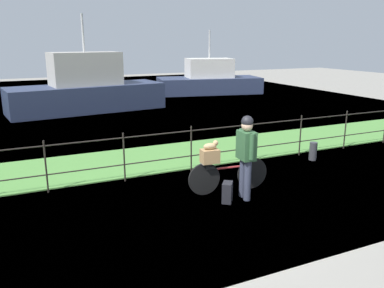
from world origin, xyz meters
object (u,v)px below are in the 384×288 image
at_px(backpack_on_paving, 227,192).
at_px(moored_boat_far, 209,81).
at_px(terrier_dog, 211,146).
at_px(moored_boat_mid, 87,90).
at_px(bicycle_main, 228,175).
at_px(wooden_crate, 210,156).
at_px(mooring_bollard, 313,151).
at_px(cyclist_person, 246,150).

relative_size(backpack_on_paving, moored_boat_far, 0.06).
relative_size(terrier_dog, moored_boat_mid, 0.05).
xyz_separation_m(terrier_dog, moored_boat_mid, (-0.48, 11.06, -0.10)).
xyz_separation_m(bicycle_main, terrier_dog, (-0.38, 0.03, 0.67)).
height_order(wooden_crate, terrier_dog, terrier_dog).
bearing_deg(moored_boat_mid, mooring_bollard, -68.30).
bearing_deg(wooden_crate, moored_boat_far, 62.88).
bearing_deg(cyclist_person, bicycle_main, 105.41).
xyz_separation_m(wooden_crate, cyclist_person, (0.53, -0.50, 0.19)).
bearing_deg(wooden_crate, mooring_bollard, 15.10).
height_order(terrier_dog, backpack_on_paving, terrier_dog).
xyz_separation_m(wooden_crate, backpack_on_paving, (0.12, -0.52, -0.61)).
distance_m(wooden_crate, cyclist_person, 0.76).
relative_size(bicycle_main, moored_boat_far, 0.28).
distance_m(bicycle_main, terrier_dog, 0.77).
xyz_separation_m(cyclist_person, moored_boat_mid, (-0.99, 11.56, -0.07)).
height_order(terrier_dog, moored_boat_mid, moored_boat_mid).
relative_size(wooden_crate, backpack_on_paving, 0.89).
relative_size(bicycle_main, wooden_crate, 4.96).
bearing_deg(moored_boat_mid, backpack_on_paving, -87.14).
bearing_deg(terrier_dog, wooden_crate, 174.80).
bearing_deg(wooden_crate, bicycle_main, -5.20).
height_order(cyclist_person, mooring_bollard, cyclist_person).
bearing_deg(terrier_dog, cyclist_person, -44.41).
bearing_deg(bicycle_main, mooring_bollard, 17.55).
relative_size(wooden_crate, moored_boat_far, 0.06).
bearing_deg(bicycle_main, cyclist_person, -74.59).
height_order(bicycle_main, cyclist_person, cyclist_person).
height_order(moored_boat_mid, moored_boat_far, moored_boat_mid).
height_order(backpack_on_paving, moored_boat_far, moored_boat_far).
relative_size(terrier_dog, moored_boat_far, 0.05).
relative_size(mooring_bollard, moored_boat_mid, 0.07).
xyz_separation_m(bicycle_main, cyclist_person, (0.13, -0.46, 0.65)).
bearing_deg(moored_boat_mid, cyclist_person, -85.12).
xyz_separation_m(mooring_bollard, moored_boat_far, (3.71, 13.24, 0.50)).
distance_m(backpack_on_paving, moored_boat_mid, 11.61).
bearing_deg(moored_boat_mid, moored_boat_far, 22.15).
height_order(terrier_dog, moored_boat_far, moored_boat_far).
bearing_deg(backpack_on_paving, bicycle_main, -172.91).
height_order(wooden_crate, moored_boat_far, moored_boat_far).
bearing_deg(moored_boat_far, cyclist_person, -114.63).
bearing_deg(terrier_dog, backpack_on_paving, -78.99).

